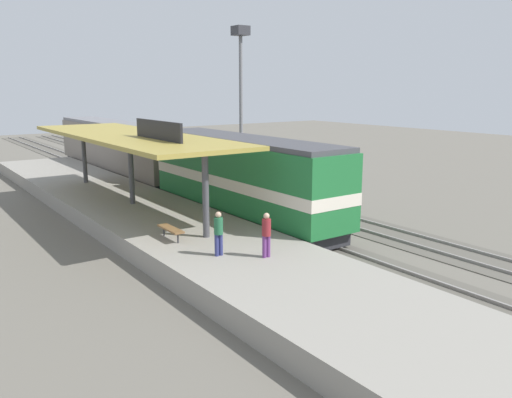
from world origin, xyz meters
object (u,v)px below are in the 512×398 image
locomotive (242,178)px  person_walking (266,233)px  platform_bench (171,229)px  light_mast (241,71)px  passenger_carriage_single (118,148)px  person_waiting (219,231)px

locomotive → person_walking: bearing=-118.2°
platform_bench → locomotive: bearing=30.4°
locomotive → person_walking: (-4.14, -7.73, -0.56)m
platform_bench → light_mast: 21.72m
locomotive → passenger_carriage_single: bearing=90.0°
passenger_carriage_single → platform_bench: bearing=-105.6°
locomotive → person_waiting: 8.54m
person_walking → light_mast: bearing=58.4°
light_mast → person_waiting: size_ratio=6.84×
locomotive → person_walking: 8.79m
passenger_carriage_single → person_waiting: passenger_carriage_single is taller
light_mast → person_waiting: 23.48m
person_waiting → person_walking: size_ratio=1.00×
person_walking → locomotive: bearing=61.8°
passenger_carriage_single → person_waiting: (-5.49, -24.53, -0.46)m
passenger_carriage_single → person_walking: passenger_carriage_single is taller
light_mast → person_walking: size_ratio=6.84×
locomotive → light_mast: size_ratio=1.23×
passenger_carriage_single → light_mast: bearing=-39.0°
light_mast → passenger_carriage_single: bearing=141.0°
person_walking → passenger_carriage_single: bearing=80.9°
platform_bench → person_walking: 4.63m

